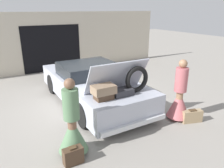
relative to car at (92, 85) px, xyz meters
name	(u,v)px	position (x,y,z in m)	size (l,w,h in m)	color
ground_plane	(93,101)	(0.00, 0.01, -0.59)	(40.00, 40.00, 0.00)	gray
garage_wall_back	(51,42)	(0.00, 4.52, 0.80)	(12.00, 0.14, 2.80)	beige
car	(92,85)	(0.00, 0.00, 0.00)	(2.03, 4.78, 1.70)	#B2B7C6
person_left	(72,128)	(-1.53, -2.28, 0.01)	(0.63, 0.63, 1.68)	brown
person_right	(179,99)	(1.54, -2.30, 0.01)	(0.63, 0.63, 1.70)	#997051
suitcase_beside_left_person	(73,156)	(-1.67, -2.61, -0.41)	(0.40, 0.20, 0.38)	#473323
suitcase_beside_right_person	(192,116)	(1.73, -2.63, -0.42)	(0.59, 0.35, 0.36)	#9E8460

